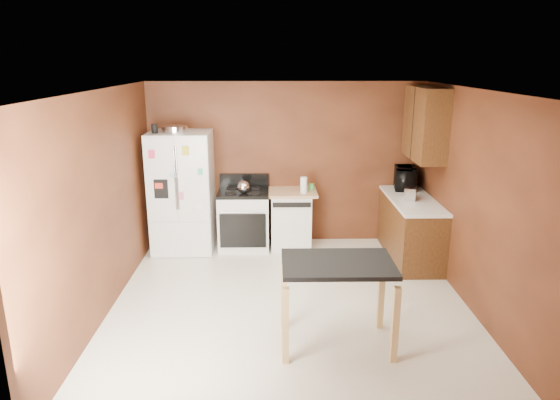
{
  "coord_description": "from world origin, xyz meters",
  "views": [
    {
      "loc": [
        -0.2,
        -5.35,
        2.82
      ],
      "look_at": [
        -0.1,
        0.85,
        1.06
      ],
      "focal_mm": 32.0,
      "sensor_mm": 36.0,
      "label": 1
    }
  ],
  "objects_px": {
    "pen_cup": "(155,129)",
    "refrigerator": "(182,192)",
    "paper_towel": "(304,185)",
    "toaster": "(410,193)",
    "microwave": "(405,178)",
    "green_canister": "(311,187)",
    "dishwasher": "(291,218)",
    "roasting_pan": "(175,129)",
    "kettle": "(243,187)",
    "island": "(337,276)",
    "gas_range": "(244,218)"
  },
  "relations": [
    {
      "from": "toaster",
      "to": "island",
      "type": "height_order",
      "value": "toaster"
    },
    {
      "from": "kettle",
      "to": "paper_towel",
      "type": "distance_m",
      "value": 0.9
    },
    {
      "from": "pen_cup",
      "to": "refrigerator",
      "type": "relative_size",
      "value": 0.07
    },
    {
      "from": "pen_cup",
      "to": "gas_range",
      "type": "height_order",
      "value": "pen_cup"
    },
    {
      "from": "refrigerator",
      "to": "island",
      "type": "xyz_separation_m",
      "value": [
        1.99,
        -2.7,
        -0.14
      ]
    },
    {
      "from": "paper_towel",
      "to": "pen_cup",
      "type": "bearing_deg",
      "value": -177.27
    },
    {
      "from": "gas_range",
      "to": "paper_towel",
      "type": "bearing_deg",
      "value": -5.22
    },
    {
      "from": "microwave",
      "to": "refrigerator",
      "type": "bearing_deg",
      "value": 102.81
    },
    {
      "from": "kettle",
      "to": "green_canister",
      "type": "height_order",
      "value": "kettle"
    },
    {
      "from": "green_canister",
      "to": "microwave",
      "type": "distance_m",
      "value": 1.44
    },
    {
      "from": "refrigerator",
      "to": "dishwasher",
      "type": "relative_size",
      "value": 2.02
    },
    {
      "from": "paper_towel",
      "to": "refrigerator",
      "type": "height_order",
      "value": "refrigerator"
    },
    {
      "from": "green_canister",
      "to": "refrigerator",
      "type": "height_order",
      "value": "refrigerator"
    },
    {
      "from": "green_canister",
      "to": "dishwasher",
      "type": "height_order",
      "value": "green_canister"
    },
    {
      "from": "roasting_pan",
      "to": "refrigerator",
      "type": "relative_size",
      "value": 0.21
    },
    {
      "from": "kettle",
      "to": "island",
      "type": "distance_m",
      "value": 2.85
    },
    {
      "from": "pen_cup",
      "to": "gas_range",
      "type": "relative_size",
      "value": 0.12
    },
    {
      "from": "kettle",
      "to": "dishwasher",
      "type": "bearing_deg",
      "value": 11.91
    },
    {
      "from": "roasting_pan",
      "to": "gas_range",
      "type": "xyz_separation_m",
      "value": [
        0.96,
        0.07,
        -1.38
      ]
    },
    {
      "from": "refrigerator",
      "to": "toaster",
      "type": "bearing_deg",
      "value": -7.95
    },
    {
      "from": "toaster",
      "to": "microwave",
      "type": "relative_size",
      "value": 0.45
    },
    {
      "from": "kettle",
      "to": "roasting_pan",
      "type": "bearing_deg",
      "value": 176.94
    },
    {
      "from": "dishwasher",
      "to": "roasting_pan",
      "type": "bearing_deg",
      "value": -176.65
    },
    {
      "from": "roasting_pan",
      "to": "island",
      "type": "bearing_deg",
      "value": -52.82
    },
    {
      "from": "toaster",
      "to": "refrigerator",
      "type": "bearing_deg",
      "value": -170.67
    },
    {
      "from": "roasting_pan",
      "to": "refrigerator",
      "type": "distance_m",
      "value": 0.95
    },
    {
      "from": "paper_towel",
      "to": "green_canister",
      "type": "distance_m",
      "value": 0.21
    },
    {
      "from": "microwave",
      "to": "gas_range",
      "type": "height_order",
      "value": "microwave"
    },
    {
      "from": "roasting_pan",
      "to": "toaster",
      "type": "xyz_separation_m",
      "value": [
        3.34,
        -0.45,
        -0.86
      ]
    },
    {
      "from": "microwave",
      "to": "dishwasher",
      "type": "relative_size",
      "value": 0.63
    },
    {
      "from": "toaster",
      "to": "dishwasher",
      "type": "bearing_deg",
      "value": 179.13
    },
    {
      "from": "toaster",
      "to": "roasting_pan",
      "type": "bearing_deg",
      "value": -170.32
    },
    {
      "from": "toaster",
      "to": "dishwasher",
      "type": "relative_size",
      "value": 0.28
    },
    {
      "from": "kettle",
      "to": "dishwasher",
      "type": "height_order",
      "value": "kettle"
    },
    {
      "from": "dishwasher",
      "to": "island",
      "type": "distance_m",
      "value": 2.83
    },
    {
      "from": "refrigerator",
      "to": "dishwasher",
      "type": "distance_m",
      "value": 1.69
    },
    {
      "from": "paper_towel",
      "to": "toaster",
      "type": "xyz_separation_m",
      "value": [
        1.48,
        -0.44,
        -0.02
      ]
    },
    {
      "from": "toaster",
      "to": "refrigerator",
      "type": "relative_size",
      "value": 0.14
    },
    {
      "from": "roasting_pan",
      "to": "toaster",
      "type": "relative_size",
      "value": 1.49
    },
    {
      "from": "paper_towel",
      "to": "gas_range",
      "type": "distance_m",
      "value": 1.06
    },
    {
      "from": "kettle",
      "to": "green_canister",
      "type": "relative_size",
      "value": 1.89
    },
    {
      "from": "green_canister",
      "to": "dishwasher",
      "type": "distance_m",
      "value": 0.58
    },
    {
      "from": "pen_cup",
      "to": "green_canister",
      "type": "distance_m",
      "value": 2.46
    },
    {
      "from": "toaster",
      "to": "dishwasher",
      "type": "height_order",
      "value": "toaster"
    },
    {
      "from": "paper_towel",
      "to": "island",
      "type": "xyz_separation_m",
      "value": [
        0.17,
        -2.68,
        -0.25
      ]
    },
    {
      "from": "toaster",
      "to": "island",
      "type": "xyz_separation_m",
      "value": [
        -1.3,
        -2.24,
        -0.24
      ]
    },
    {
      "from": "roasting_pan",
      "to": "gas_range",
      "type": "height_order",
      "value": "roasting_pan"
    },
    {
      "from": "kettle",
      "to": "green_canister",
      "type": "xyz_separation_m",
      "value": [
        1.02,
        0.2,
        -0.05
      ]
    },
    {
      "from": "microwave",
      "to": "paper_towel",
      "type": "bearing_deg",
      "value": 107.53
    },
    {
      "from": "toaster",
      "to": "microwave",
      "type": "height_order",
      "value": "microwave"
    }
  ]
}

